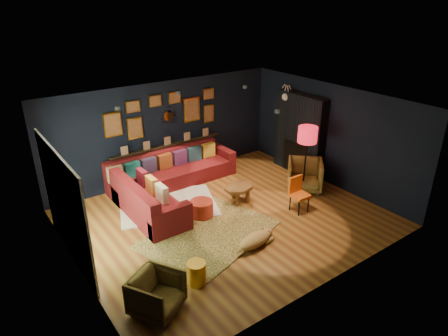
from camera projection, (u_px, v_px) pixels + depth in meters
floor at (227, 218)px, 8.95m from camera, size 6.50×6.50×0.00m
room_walls at (227, 152)px, 8.30m from camera, size 6.50×6.50×6.50m
sectional at (164, 183)px, 9.84m from camera, size 3.41×2.69×0.86m
ledge at (168, 145)px, 10.56m from camera, size 3.20×0.12×0.04m
gallery_wall at (164, 113)px, 10.22m from camera, size 3.15×0.04×1.02m
sunburst_mirror at (168, 116)px, 10.33m from camera, size 0.47×0.16×0.47m
fireplace at (299, 137)px, 10.85m from camera, size 0.31×1.60×2.20m
deer_head at (290, 96)px, 10.82m from camera, size 0.50×0.28×0.45m
sliding_door at (65, 206)px, 7.24m from camera, size 0.06×2.80×2.20m
ceiling_spots at (205, 99)px, 8.50m from camera, size 3.30×2.50×0.06m
shag_rug at (168, 205)px, 9.47m from camera, size 2.63×2.28×0.03m
leopard_rug at (209, 234)px, 8.37m from camera, size 3.14×2.63×0.02m
coffee_table at (239, 189)px, 9.50m from camera, size 0.94×0.80×0.41m
pouf at (201, 208)px, 8.96m from camera, size 0.53×0.53×0.34m
armchair_left at (157, 292)px, 6.24m from camera, size 0.95×0.94×0.74m
armchair_right at (305, 174)px, 10.09m from camera, size 1.14×1.14×0.86m
gold_stool at (197, 273)px, 6.90m from camera, size 0.34×0.34×0.42m
orange_chair at (298, 191)px, 9.10m from camera, size 0.40×0.40×0.83m
floor_lamp at (307, 137)px, 9.58m from camera, size 0.47×0.47×1.71m
dog at (255, 238)px, 7.90m from camera, size 1.18×0.69×0.35m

